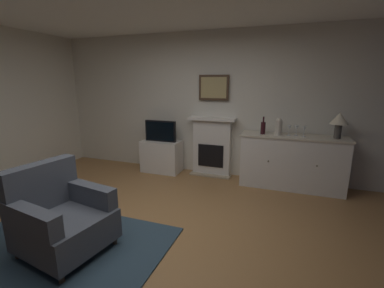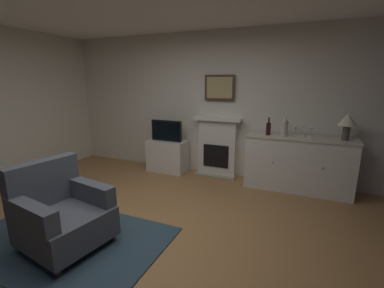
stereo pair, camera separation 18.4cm
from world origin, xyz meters
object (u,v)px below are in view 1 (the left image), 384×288
at_px(wine_bottle, 263,128).
at_px(potted_plant_fern, 10,180).
at_px(wine_glass_center, 297,128).
at_px(tv_set, 160,131).
at_px(table_lamp, 339,120).
at_px(wine_glass_left, 289,128).
at_px(sideboard_cabinet, 292,162).
at_px(wine_glass_right, 304,129).
at_px(vase_decorative, 279,127).
at_px(framed_picture, 214,88).
at_px(armchair, 60,217).
at_px(fireplace_unit, 212,146).
at_px(tv_cabinet, 162,156).

bearing_deg(wine_bottle, potted_plant_fern, -153.62).
bearing_deg(wine_glass_center, tv_set, -179.92).
bearing_deg(table_lamp, wine_glass_center, -179.55).
bearing_deg(wine_glass_left, sideboard_cabinet, 20.73).
height_order(sideboard_cabinet, wine_glass_right, wine_glass_right).
relative_size(vase_decorative, potted_plant_fern, 0.65).
bearing_deg(framed_picture, wine_bottle, -16.20).
relative_size(framed_picture, wine_glass_left, 3.33).
height_order(wine_glass_left, armchair, wine_glass_left).
bearing_deg(table_lamp, wine_bottle, -177.61).
relative_size(tv_set, potted_plant_fern, 1.44).
bearing_deg(wine_glass_right, potted_plant_fern, -157.15).
xyz_separation_m(wine_glass_right, vase_decorative, (-0.38, 0.00, 0.02)).
height_order(fireplace_unit, potted_plant_fern, fireplace_unit).
bearing_deg(wine_glass_right, wine_glass_left, 174.77).
bearing_deg(armchair, table_lamp, 42.25).
relative_size(wine_glass_right, vase_decorative, 0.59).
xyz_separation_m(tv_set, potted_plant_fern, (-1.69, -1.82, -0.56)).
relative_size(wine_bottle, wine_glass_left, 1.76).
bearing_deg(potted_plant_fern, tv_set, 47.10).
height_order(table_lamp, tv_cabinet, table_lamp).
bearing_deg(tv_set, wine_glass_left, -0.56).
bearing_deg(wine_glass_right, wine_glass_center, 157.22).
xyz_separation_m(framed_picture, tv_set, (-0.98, -0.23, -0.82)).
bearing_deg(fireplace_unit, wine_bottle, -13.58).
distance_m(wine_glass_right, tv_set, 2.53).
bearing_deg(tv_cabinet, tv_set, -90.00).
xyz_separation_m(sideboard_cabinet, table_lamp, (0.62, 0.00, 0.72)).
relative_size(wine_bottle, tv_set, 0.47).
xyz_separation_m(vase_decorative, armchair, (-2.01, -2.55, -0.65)).
bearing_deg(framed_picture, tv_set, -166.69).
distance_m(wine_glass_center, vase_decorative, 0.28).
relative_size(framed_picture, potted_plant_fern, 1.28).
height_order(framed_picture, wine_glass_left, framed_picture).
distance_m(fireplace_unit, wine_glass_left, 1.42).
bearing_deg(potted_plant_fern, wine_glass_right, 22.85).
bearing_deg(table_lamp, fireplace_unit, 175.00).
distance_m(framed_picture, wine_glass_center, 1.58).
relative_size(table_lamp, wine_glass_left, 2.42).
xyz_separation_m(table_lamp, wine_glass_left, (-0.70, -0.03, -0.16)).
relative_size(wine_glass_right, tv_cabinet, 0.22).
xyz_separation_m(potted_plant_fern, armchair, (1.82, -0.78, 0.13)).
distance_m(wine_glass_center, armchair, 3.51).
height_order(wine_bottle, armchair, wine_bottle).
distance_m(fireplace_unit, table_lamp, 2.13).
bearing_deg(armchair, wine_glass_center, 48.74).
relative_size(tv_cabinet, tv_set, 1.21).
relative_size(sideboard_cabinet, tv_cabinet, 2.20).
relative_size(table_lamp, wine_glass_right, 2.42).
relative_size(sideboard_cabinet, tv_set, 2.66).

